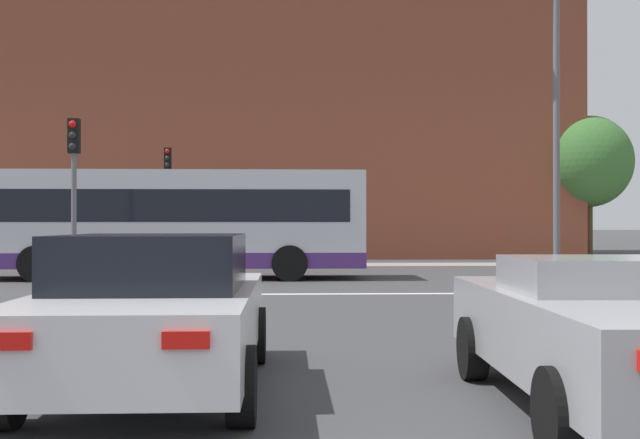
# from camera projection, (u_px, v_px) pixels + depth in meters

# --- Properties ---
(stop_line_strip) EXTENTS (8.29, 0.30, 0.01)m
(stop_line_strip) POSITION_uv_depth(u_px,v_px,m) (322.00, 294.00, 18.08)
(stop_line_strip) COLOR silver
(stop_line_strip) RESTS_ON ground_plane
(far_pavement) EXTENTS (69.21, 2.50, 0.01)m
(far_pavement) POSITION_uv_depth(u_px,v_px,m) (307.00, 265.00, 31.02)
(far_pavement) COLOR gray
(far_pavement) RESTS_ON ground_plane
(brick_civic_building) EXTENTS (31.44, 12.23, 22.95)m
(brick_civic_building) POSITION_uv_depth(u_px,v_px,m) (250.00, 85.00, 41.04)
(brick_civic_building) COLOR brown
(brick_civic_building) RESTS_ON ground_plane
(car_saloon_left) EXTENTS (2.05, 4.65, 1.49)m
(car_saloon_left) POSITION_uv_depth(u_px,v_px,m) (154.00, 311.00, 7.64)
(car_saloon_left) COLOR silver
(car_saloon_left) RESTS_ON ground_plane
(car_roadster_right) EXTENTS (2.14, 4.66, 1.30)m
(car_roadster_right) POSITION_uv_depth(u_px,v_px,m) (614.00, 330.00, 6.77)
(car_roadster_right) COLOR #9E9EA3
(car_roadster_right) RESTS_ON ground_plane
(bus_crossing_lead) EXTENTS (11.15, 2.75, 3.09)m
(bus_crossing_lead) POSITION_uv_depth(u_px,v_px,m) (170.00, 221.00, 23.19)
(bus_crossing_lead) COLOR silver
(bus_crossing_lead) RESTS_ON ground_plane
(traffic_light_near_left) EXTENTS (0.26, 0.31, 4.02)m
(traffic_light_near_left) POSITION_uv_depth(u_px,v_px,m) (74.00, 175.00, 18.42)
(traffic_light_near_left) COLOR slate
(traffic_light_near_left) RESTS_ON ground_plane
(traffic_light_far_left) EXTENTS (0.26, 0.31, 4.46)m
(traffic_light_far_left) POSITION_uv_depth(u_px,v_px,m) (168.00, 187.00, 30.16)
(traffic_light_far_left) COLOR slate
(traffic_light_far_left) RESTS_ON ground_plane
(street_lamp_junction) EXTENTS (1.92, 0.36, 7.77)m
(street_lamp_junction) POSITION_uv_depth(u_px,v_px,m) (544.00, 94.00, 19.10)
(street_lamp_junction) COLOR slate
(street_lamp_junction) RESTS_ON ground_plane
(pedestrian_waiting) EXTENTS (0.45, 0.33, 1.69)m
(pedestrian_waiting) POSITION_uv_depth(u_px,v_px,m) (335.00, 239.00, 31.66)
(pedestrian_waiting) COLOR black
(pedestrian_waiting) RESTS_ON ground_plane
(pedestrian_walking_east) EXTENTS (0.46, 0.40, 1.79)m
(pedestrian_walking_east) POSITION_uv_depth(u_px,v_px,m) (243.00, 237.00, 31.54)
(pedestrian_walking_east) COLOR #333851
(pedestrian_walking_east) RESTS_ON ground_plane
(tree_by_building) EXTENTS (3.98, 3.98, 6.53)m
(tree_by_building) POSITION_uv_depth(u_px,v_px,m) (589.00, 162.00, 36.58)
(tree_by_building) COLOR #4C3823
(tree_by_building) RESTS_ON ground_plane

